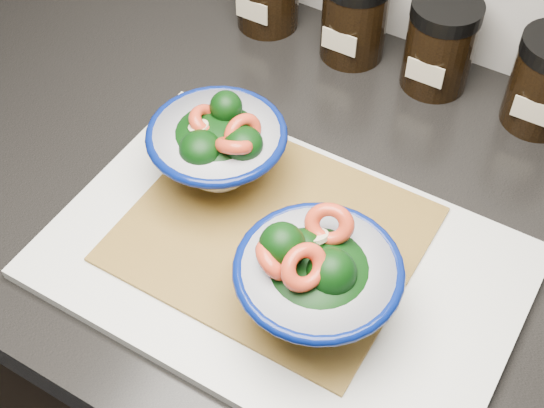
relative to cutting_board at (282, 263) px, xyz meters
The scene contains 7 objects.
countertop 0.12m from the cutting_board, 48.59° to the left, with size 3.50×0.60×0.04m, color black.
cutting_board is the anchor object (origin of this frame).
bamboo_mat 0.03m from the cutting_board, 139.88° to the left, with size 0.28×0.24×0.00m, color #AA8033.
bowl_left 0.13m from the cutting_board, 152.33° to the left, with size 0.14×0.14×0.10m.
bowl_right 0.09m from the cutting_board, 33.84° to the right, with size 0.15×0.15×0.11m.
spice_jar_b 0.35m from the cutting_board, 105.50° to the left, with size 0.08×0.08×0.11m.
spice_jar_c 0.33m from the cutting_board, 86.68° to the left, with size 0.08×0.08×0.11m.
Camera 1 is at (0.13, 0.98, 1.51)m, focal length 50.00 mm.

